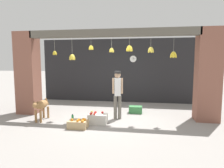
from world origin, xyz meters
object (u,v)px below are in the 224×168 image
(dog, at_px, (41,106))
(fruit_crate_oranges, at_px, (78,124))
(water_bottle, at_px, (73,118))
(shopkeeper, at_px, (118,91))
(produce_box_green, at_px, (136,110))
(fruit_crate_apples, at_px, (98,119))
(wall_clock, at_px, (133,59))

(dog, xyz_separation_m, fruit_crate_oranges, (1.38, -0.50, -0.36))
(fruit_crate_oranges, distance_m, water_bottle, 0.64)
(shopkeeper, bearing_deg, water_bottle, 13.33)
(shopkeeper, relative_size, produce_box_green, 3.32)
(shopkeeper, xyz_separation_m, water_bottle, (-1.33, -0.55, -0.79))
(fruit_crate_apples, height_order, produce_box_green, fruit_crate_apples)
(water_bottle, bearing_deg, fruit_crate_oranges, -55.83)
(shopkeeper, xyz_separation_m, fruit_crate_oranges, (-0.97, -1.07, -0.79))
(shopkeeper, xyz_separation_m, fruit_crate_apples, (-0.52, -0.59, -0.75))
(fruit_crate_oranges, relative_size, fruit_crate_apples, 0.96)
(shopkeeper, xyz_separation_m, produce_box_green, (0.55, 0.85, -0.78))
(fruit_crate_apples, bearing_deg, produce_box_green, 53.27)
(water_bottle, height_order, wall_clock, wall_clock)
(wall_clock, bearing_deg, fruit_crate_oranges, -108.80)
(shopkeeper, height_order, fruit_crate_oranges, shopkeeper)
(dog, bearing_deg, water_bottle, 89.99)
(wall_clock, bearing_deg, dog, -128.78)
(fruit_crate_oranges, relative_size, produce_box_green, 1.13)
(produce_box_green, height_order, wall_clock, wall_clock)
(dog, relative_size, fruit_crate_oranges, 1.80)
(water_bottle, bearing_deg, fruit_crate_apples, -3.29)
(fruit_crate_apples, bearing_deg, shopkeeper, 48.61)
(shopkeeper, distance_m, wall_clock, 2.99)
(dog, xyz_separation_m, fruit_crate_apples, (1.83, -0.02, -0.33))
(dog, relative_size, shopkeeper, 0.61)
(produce_box_green, bearing_deg, wall_clock, 96.37)
(fruit_crate_apples, distance_m, wall_clock, 3.93)
(shopkeeper, height_order, produce_box_green, shopkeeper)
(fruit_crate_oranges, distance_m, wall_clock, 4.47)
(fruit_crate_apples, height_order, wall_clock, wall_clock)
(shopkeeper, height_order, wall_clock, wall_clock)
(wall_clock, bearing_deg, shopkeeper, -96.91)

